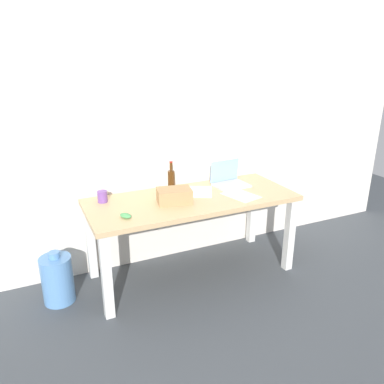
{
  "coord_description": "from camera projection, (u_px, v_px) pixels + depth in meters",
  "views": [
    {
      "loc": [
        -1.25,
        -2.72,
        1.85
      ],
      "look_at": [
        0.0,
        0.0,
        0.77
      ],
      "focal_mm": 35.48,
      "sensor_mm": 36.0,
      "label": 1
    }
  ],
  "objects": [
    {
      "name": "ground_plane",
      "position": [
        192.0,
        272.0,
        3.44
      ],
      "size": [
        8.0,
        8.0,
        0.0
      ],
      "primitive_type": "plane",
      "color": "#42474C"
    },
    {
      "name": "back_wall",
      "position": [
        172.0,
        122.0,
        3.37
      ],
      "size": [
        5.2,
        0.08,
        2.6
      ],
      "primitive_type": "cube",
      "color": "silver",
      "rests_on": "ground"
    },
    {
      "name": "desk",
      "position": [
        192.0,
        208.0,
        3.23
      ],
      "size": [
        1.76,
        0.73,
        0.72
      ],
      "color": "tan",
      "rests_on": "ground"
    },
    {
      "name": "laptop_right",
      "position": [
        229.0,
        180.0,
        3.49
      ],
      "size": [
        0.32,
        0.27,
        0.22
      ],
      "color": "silver",
      "rests_on": "desk"
    },
    {
      "name": "beer_bottle",
      "position": [
        171.0,
        180.0,
        3.33
      ],
      "size": [
        0.06,
        0.06,
        0.27
      ],
      "color": "#47280F",
      "rests_on": "desk"
    },
    {
      "name": "computer_mouse",
      "position": [
        126.0,
        216.0,
        2.8
      ],
      "size": [
        0.1,
        0.12,
        0.03
      ],
      "primitive_type": "ellipsoid",
      "rotation": [
        0.0,
        0.0,
        0.55
      ],
      "color": "#4C9E56",
      "rests_on": "desk"
    },
    {
      "name": "cardboard_box",
      "position": [
        174.0,
        196.0,
        3.08
      ],
      "size": [
        0.3,
        0.23,
        0.12
      ],
      "primitive_type": "cube",
      "rotation": [
        0.0,
        0.0,
        -0.2
      ],
      "color": "tan",
      "rests_on": "desk"
    },
    {
      "name": "coffee_mug",
      "position": [
        102.0,
        197.0,
        3.09
      ],
      "size": [
        0.08,
        0.08,
        0.09
      ],
      "primitive_type": "cylinder",
      "color": "#724799",
      "rests_on": "desk"
    },
    {
      "name": "paper_sheet_front_right",
      "position": [
        241.0,
        195.0,
        3.25
      ],
      "size": [
        0.28,
        0.34,
        0.0
      ],
      "primitive_type": "cube",
      "rotation": [
        0.0,
        0.0,
        0.26
      ],
      "color": "white",
      "rests_on": "desk"
    },
    {
      "name": "paper_sheet_near_back",
      "position": [
        200.0,
        192.0,
        3.33
      ],
      "size": [
        0.32,
        0.36,
        0.0
      ],
      "primitive_type": "cube",
      "rotation": [
        0.0,
        0.0,
        -0.47
      ],
      "color": "white",
      "rests_on": "desk"
    },
    {
      "name": "water_cooler_jug",
      "position": [
        57.0,
        279.0,
        2.98
      ],
      "size": [
        0.24,
        0.24,
        0.44
      ],
      "color": "#598CC6",
      "rests_on": "ground"
    }
  ]
}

